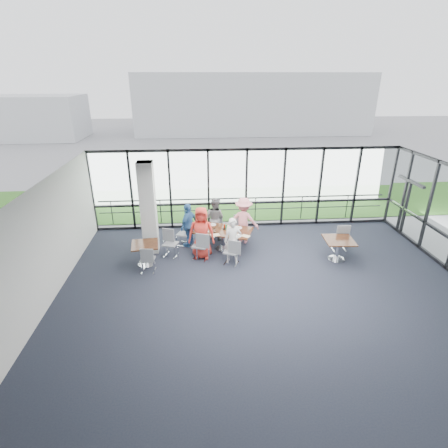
{
  "coord_description": "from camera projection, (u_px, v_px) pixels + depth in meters",
  "views": [
    {
      "loc": [
        -1.88,
        -8.2,
        5.75
      ],
      "look_at": [
        -1.06,
        2.64,
        1.1
      ],
      "focal_mm": 28.0,
      "sensor_mm": 36.0,
      "label": 1
    }
  ],
  "objects": [
    {
      "name": "plate_fl",
      "position": [
        213.0,
        225.0,
        12.65
      ],
      "size": [
        0.25,
        0.25,
        0.01
      ],
      "primitive_type": "cylinder",
      "color": "white",
      "rests_on": "main_table"
    },
    {
      "name": "menu_b",
      "position": [
        246.0,
        236.0,
        11.77
      ],
      "size": [
        0.34,
        0.32,
        0.0
      ],
      "primitive_type": "cube",
      "rotation": [
        0.0,
        0.0,
        -0.62
      ],
      "color": "white",
      "rests_on": "main_table"
    },
    {
      "name": "structural_column",
      "position": [
        148.0,
        208.0,
        11.78
      ],
      "size": [
        0.5,
        0.5,
        3.2
      ],
      "primitive_type": "cube",
      "color": "silver",
      "rests_on": "ground"
    },
    {
      "name": "diner_far_left",
      "position": [
        215.0,
        218.0,
        13.1
      ],
      "size": [
        0.92,
        0.84,
        1.61
      ],
      "primitive_type": "imported",
      "rotation": [
        0.0,
        0.0,
        2.53
      ],
      "color": "slate",
      "rests_on": "ground"
    },
    {
      "name": "side_table_right",
      "position": [
        339.0,
        242.0,
        11.55
      ],
      "size": [
        1.0,
        1.0,
        0.75
      ],
      "rotation": [
        0.0,
        0.0,
        -0.07
      ],
      "color": "#381A10",
      "rests_on": "ground"
    },
    {
      "name": "diner_near_left",
      "position": [
        202.0,
        233.0,
        11.64
      ],
      "size": [
        0.95,
        0.68,
        1.8
      ],
      "primitive_type": "imported",
      "rotation": [
        0.0,
        0.0,
        -0.13
      ],
      "color": "red",
      "rests_on": "ground"
    },
    {
      "name": "exit_door",
      "position": [
        406.0,
        208.0,
        13.35
      ],
      "size": [
        0.12,
        1.6,
        2.1
      ],
      "primitive_type": "cube",
      "color": "black",
      "rests_on": "ground"
    },
    {
      "name": "menu_c",
      "position": [
        230.0,
        226.0,
        12.52
      ],
      "size": [
        0.37,
        0.29,
        0.0
      ],
      "primitive_type": "cube",
      "rotation": [
        0.0,
        0.0,
        0.2
      ],
      "color": "white",
      "rests_on": "main_table"
    },
    {
      "name": "chair_main_fl",
      "position": [
        220.0,
        226.0,
        13.33
      ],
      "size": [
        0.55,
        0.55,
        0.85
      ],
      "primitive_type": null,
      "rotation": [
        0.0,
        0.0,
        2.73
      ],
      "color": "gray",
      "rests_on": "ground"
    },
    {
      "name": "main_table",
      "position": [
        223.0,
        233.0,
        12.29
      ],
      "size": [
        2.22,
        1.71,
        0.75
      ],
      "rotation": [
        0.0,
        0.0,
        -0.36
      ],
      "color": "#381A10",
      "rests_on": "ground"
    },
    {
      "name": "green_bottle",
      "position": [
        226.0,
        227.0,
        12.2
      ],
      "size": [
        0.05,
        0.05,
        0.2
      ],
      "primitive_type": "cylinder",
      "color": "#297536",
      "rests_on": "main_table"
    },
    {
      "name": "plate_nl",
      "position": [
        205.0,
        232.0,
        12.08
      ],
      "size": [
        0.24,
        0.24,
        0.01
      ],
      "primitive_type": "cylinder",
      "color": "white",
      "rests_on": "main_table"
    },
    {
      "name": "wall_left",
      "position": [
        38.0,
        252.0,
        8.87
      ],
      "size": [
        0.1,
        10.0,
        3.2
      ],
      "primitive_type": "cube",
      "color": "silver",
      "rests_on": "ground"
    },
    {
      "name": "chair_spare_r",
      "position": [
        340.0,
        237.0,
        12.3
      ],
      "size": [
        0.49,
        0.49,
        1.0
      ],
      "primitive_type": null,
      "rotation": [
        0.0,
        0.0,
        -0.01
      ],
      "color": "gray",
      "rests_on": "ground"
    },
    {
      "name": "chair_main_nr",
      "position": [
        231.0,
        252.0,
        11.37
      ],
      "size": [
        0.58,
        0.58,
        0.9
      ],
      "primitive_type": null,
      "rotation": [
        0.0,
        0.0,
        -0.44
      ],
      "color": "gray",
      "rests_on": "ground"
    },
    {
      "name": "side_table_left",
      "position": [
        145.0,
        247.0,
        11.26
      ],
      "size": [
        0.93,
        0.93,
        0.75
      ],
      "rotation": [
        0.0,
        0.0,
        0.12
      ],
      "color": "#381A10",
      "rests_on": "ground"
    },
    {
      "name": "guard_rail",
      "position": [
        244.0,
        209.0,
        14.85
      ],
      "size": [
        12.0,
        0.06,
        0.06
      ],
      "primitive_type": "cylinder",
      "rotation": [
        0.0,
        1.57,
        0.0
      ],
      "color": "#2D2D33",
      "rests_on": "ground"
    },
    {
      "name": "ketchup_bottle",
      "position": [
        224.0,
        226.0,
        12.28
      ],
      "size": [
        0.06,
        0.06,
        0.18
      ],
      "primitive_type": "cylinder",
      "color": "#A52105",
      "rests_on": "main_table"
    },
    {
      "name": "chair_main_end",
      "position": [
        184.0,
        234.0,
        12.68
      ],
      "size": [
        0.55,
        0.55,
        0.87
      ],
      "primitive_type": null,
      "rotation": [
        0.0,
        0.0,
        -1.95
      ],
      "color": "gray",
      "rests_on": "ground"
    },
    {
      "name": "chair_main_fr",
      "position": [
        241.0,
        228.0,
        13.14
      ],
      "size": [
        0.54,
        0.54,
        0.88
      ],
      "primitive_type": null,
      "rotation": [
        0.0,
        0.0,
        2.84
      ],
      "color": "gray",
      "rests_on": "ground"
    },
    {
      "name": "plate_fr",
      "position": [
        238.0,
        228.0,
        12.39
      ],
      "size": [
        0.28,
        0.28,
        0.01
      ],
      "primitive_type": "cylinder",
      "color": "white",
      "rests_on": "main_table"
    },
    {
      "name": "tumbler_d",
      "position": [
        202.0,
        227.0,
        12.3
      ],
      "size": [
        0.07,
        0.07,
        0.13
      ],
      "primitive_type": "cylinder",
      "color": "white",
      "rests_on": "main_table"
    },
    {
      "name": "tumbler_c",
      "position": [
        226.0,
        225.0,
        12.45
      ],
      "size": [
        0.07,
        0.07,
        0.14
      ],
      "primitive_type": "cylinder",
      "color": "white",
      "rests_on": "main_table"
    },
    {
      "name": "tumbler_b",
      "position": [
        231.0,
        232.0,
        11.91
      ],
      "size": [
        0.06,
        0.06,
        0.13
      ],
      "primitive_type": "cylinder",
      "color": "white",
      "rests_on": "main_table"
    },
    {
      "name": "diner_end",
      "position": [
        189.0,
        225.0,
        12.49
      ],
      "size": [
        0.93,
        1.08,
        1.62
      ],
      "primitive_type": "imported",
      "rotation": [
        0.0,
        0.0,
        -2.11
      ],
      "color": "#3568A5",
      "rests_on": "ground"
    },
    {
      "name": "tumbler_a",
      "position": [
        214.0,
        230.0,
        12.01
      ],
      "size": [
        0.07,
        0.07,
        0.15
      ],
      "primitive_type": "cylinder",
      "color": "white",
      "rests_on": "main_table"
    },
    {
      "name": "diner_near_right",
      "position": [
        233.0,
        241.0,
        11.35
      ],
      "size": [
        0.61,
        0.47,
        1.56
      ],
      "primitive_type": "imported",
      "rotation": [
        0.0,
        0.0,
        -0.1
      ],
      "color": "silver",
      "rests_on": "ground"
    },
    {
      "name": "plate_end",
      "position": [
        201.0,
        227.0,
        12.43
      ],
      "size": [
        0.28,
        0.28,
        0.01
      ],
      "primitive_type": "cylinder",
      "color": "white",
      "rests_on": "main_table"
    },
    {
      "name": "wall_front",
      "position": [
        345.0,
        410.0,
        4.7
      ],
      "size": [
        12.0,
        0.1,
        3.2
      ],
      "primitive_type": "cube",
      "color": "silver",
      "rests_on": "ground"
    },
    {
      "name": "diner_far_right",
      "position": [
        244.0,
        220.0,
        12.73
      ],
      "size": [
        1.25,
        0.91,
        1.73
      ],
      "primitive_type": "imported",
      "rotation": [
        0.0,
        0.0,
        2.81
      ],
      "color": "pink",
      "rests_on": "ground"
    },
    {
      "name": "condiment_caddy",
      "position": [
        224.0,
        229.0,
        12.28
      ],
      "size": [
        0.1,
        0.07,
        0.04
      ],
      "primitive_type": "cube",
      "color": "black",
      "rests_on": "main_table"
    },
    {
      "name": "chair_spare_lb",
      "position": [
        171.0,
        244.0,
        11.87
      ],
      "size": [
        0.58,
        0.58,
        0.91
      ],
      "primitive_type": null,
      "rotation": [
        0.0,
        0.0,
        2.78
      ],
      "color": "gray",
      "rests_on": "ground"
    },
    {
      "name": "hangar_aux",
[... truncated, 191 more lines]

